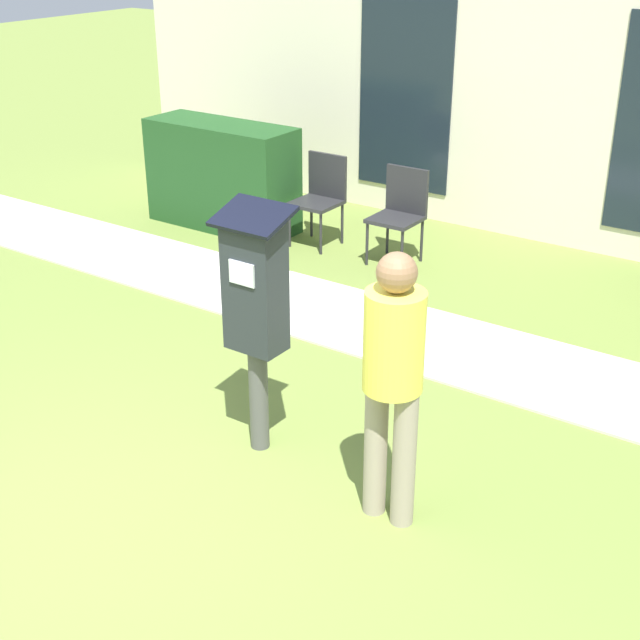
% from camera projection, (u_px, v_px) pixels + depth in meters
% --- Properties ---
extents(ground_plane, '(40.00, 40.00, 0.00)m').
position_uv_depth(ground_plane, '(78.00, 539.00, 4.83)').
color(ground_plane, olive).
extents(sidewalk, '(12.00, 1.10, 0.02)m').
position_uv_depth(sidewalk, '(384.00, 328.00, 7.23)').
color(sidewalk, beige).
rests_on(sidewalk, ground).
extents(building_facade, '(10.00, 0.26, 3.20)m').
position_uv_depth(building_facade, '(538.00, 78.00, 8.66)').
color(building_facade, beige).
rests_on(building_facade, ground).
extents(parking_meter, '(0.44, 0.31, 1.59)m').
position_uv_depth(parking_meter, '(255.00, 299.00, 5.24)').
color(parking_meter, '#4C4C4C').
rests_on(parking_meter, ground).
extents(person_standing, '(0.32, 0.32, 1.58)m').
position_uv_depth(person_standing, '(393.00, 370.00, 4.63)').
color(person_standing, gray).
rests_on(person_standing, ground).
extents(outdoor_chair_left, '(0.44, 0.44, 0.90)m').
position_uv_depth(outdoor_chair_left, '(321.00, 192.00, 8.87)').
color(outdoor_chair_left, '#262628').
rests_on(outdoor_chair_left, ground).
extents(outdoor_chair_middle, '(0.44, 0.44, 0.90)m').
position_uv_depth(outdoor_chair_middle, '(401.00, 208.00, 8.42)').
color(outdoor_chair_middle, '#262628').
rests_on(outdoor_chair_middle, ground).
extents(hedge_row, '(1.65, 0.60, 1.10)m').
position_uv_depth(hedge_row, '(222.00, 176.00, 9.35)').
color(hedge_row, '#1E471E').
rests_on(hedge_row, ground).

